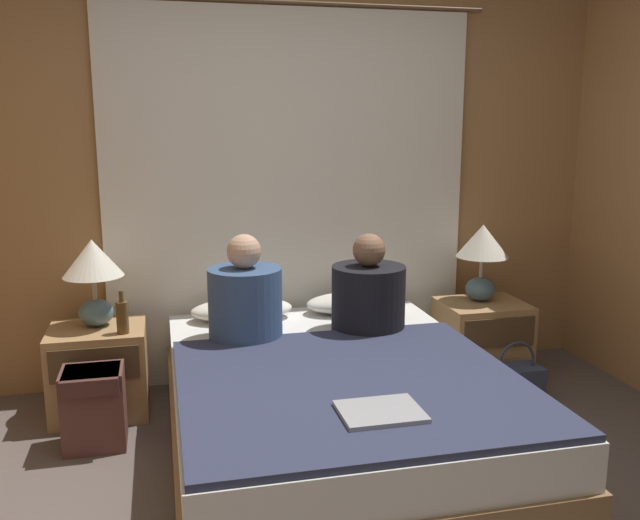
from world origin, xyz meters
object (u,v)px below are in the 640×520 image
at_px(lamp_left, 93,269).
at_px(person_right_in_bed, 368,294).
at_px(nightstand_left, 99,370).
at_px(pillow_left, 242,310).
at_px(nightstand_right, 482,340).
at_px(backpack_on_floor, 94,403).
at_px(pillow_right, 354,302).
at_px(beer_bottle_on_left_stand, 122,317).
at_px(lamp_right, 482,250).
at_px(laptop_on_bed, 380,412).
at_px(bed, 335,409).
at_px(handbag_on_floor, 515,382).
at_px(person_left_in_bed, 245,300).

relative_size(lamp_left, person_right_in_bed, 0.88).
xyz_separation_m(nightstand_left, pillow_left, (0.81, 0.10, 0.27)).
xyz_separation_m(nightstand_right, backpack_on_floor, (-2.31, -0.41, -0.02)).
height_order(pillow_right, beer_bottle_on_left_stand, beer_bottle_on_left_stand).
bearing_deg(lamp_right, pillow_left, 178.07).
xyz_separation_m(beer_bottle_on_left_stand, laptop_on_bed, (1.02, -1.28, -0.09)).
bearing_deg(lamp_left, laptop_on_bed, -51.22).
xyz_separation_m(nightstand_right, pillow_right, (-0.81, 0.10, 0.27)).
bearing_deg(nightstand_left, laptop_on_bed, -50.26).
height_order(bed, lamp_left, lamp_left).
distance_m(person_right_in_bed, beer_bottle_on_left_stand, 1.33).
distance_m(laptop_on_bed, handbag_on_floor, 1.60).
height_order(nightstand_left, nightstand_right, same).
relative_size(pillow_right, person_left_in_bed, 1.04).
bearing_deg(person_left_in_bed, person_right_in_bed, 0.00).
relative_size(lamp_right, pillow_left, 0.81).
bearing_deg(beer_bottle_on_left_stand, handbag_on_floor, -6.75).
xyz_separation_m(lamp_right, pillow_left, (-1.50, 0.05, -0.30)).
bearing_deg(bed, lamp_right, 34.69).
distance_m(nightstand_left, lamp_right, 2.39).
distance_m(nightstand_left, pillow_left, 0.86).
height_order(backpack_on_floor, handbag_on_floor, backpack_on_floor).
bearing_deg(bed, pillow_right, 67.97).
xyz_separation_m(nightstand_left, person_left_in_bed, (0.79, -0.28, 0.43)).
relative_size(lamp_left, laptop_on_bed, 1.51).
distance_m(bed, lamp_right, 1.53).
xyz_separation_m(nightstand_right, person_right_in_bed, (-0.85, -0.28, 0.42)).
relative_size(nightstand_right, person_left_in_bed, 0.90).
bearing_deg(beer_bottle_on_left_stand, lamp_left, 130.21).
distance_m(nightstand_right, backpack_on_floor, 2.35).
distance_m(lamp_right, person_left_in_bed, 1.57).
relative_size(person_right_in_bed, laptop_on_bed, 1.71).
height_order(pillow_right, handbag_on_floor, pillow_right).
height_order(beer_bottle_on_left_stand, handbag_on_floor, beer_bottle_on_left_stand).
bearing_deg(backpack_on_floor, handbag_on_floor, 0.60).
bearing_deg(bed, nightstand_left, 146.99).
relative_size(person_left_in_bed, handbag_on_floor, 1.59).
distance_m(nightstand_left, backpack_on_floor, 0.41).
xyz_separation_m(bed, backpack_on_floor, (-1.16, 0.34, 0.00)).
bearing_deg(bed, person_right_in_bed, 56.40).
distance_m(pillow_right, handbag_on_floor, 1.05).
xyz_separation_m(bed, laptop_on_bed, (0.01, -0.65, 0.27)).
height_order(lamp_left, person_right_in_bed, person_right_in_bed).
height_order(laptop_on_bed, handbag_on_floor, laptop_on_bed).
xyz_separation_m(pillow_left, person_right_in_bed, (0.66, -0.38, 0.15)).
distance_m(person_right_in_bed, handbag_on_floor, 1.04).
relative_size(lamp_right, person_left_in_bed, 0.85).
relative_size(bed, pillow_right, 3.51).
distance_m(lamp_right, handbag_on_floor, 0.83).
relative_size(nightstand_right, laptop_on_bed, 1.61).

